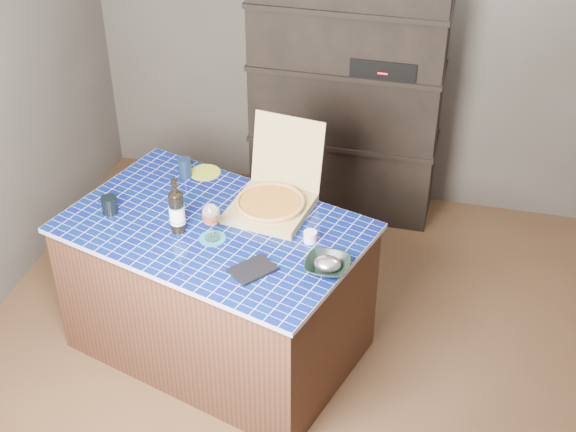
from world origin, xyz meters
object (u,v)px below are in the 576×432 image
(kitchen_island, at_px, (217,288))
(wine_glass, at_px, (211,216))
(pizza_box, at_px, (272,200))
(dvd_case, at_px, (253,270))
(bowl, at_px, (327,266))
(mead_bottle, at_px, (177,211))

(kitchen_island, relative_size, wine_glass, 8.59)
(kitchen_island, distance_m, wine_glass, 0.55)
(pizza_box, height_order, dvd_case, pizza_box)
(wine_glass, distance_m, dvd_case, 0.35)
(dvd_case, height_order, bowl, bowl)
(dvd_case, distance_m, bowl, 0.35)
(mead_bottle, xyz_separation_m, dvd_case, (0.45, -0.22, -0.11))
(wine_glass, relative_size, dvd_case, 0.98)
(dvd_case, xyz_separation_m, bowl, (0.33, 0.09, 0.02))
(pizza_box, bearing_deg, dvd_case, -76.92)
(pizza_box, height_order, mead_bottle, pizza_box)
(kitchen_island, xyz_separation_m, pizza_box, (0.25, 0.21, 0.46))
(kitchen_island, relative_size, dvd_case, 8.42)
(pizza_box, relative_size, mead_bottle, 1.74)
(pizza_box, xyz_separation_m, wine_glass, (-0.22, -0.32, 0.08))
(dvd_case, bearing_deg, bowl, 53.23)
(wine_glass, distance_m, bowl, 0.61)
(kitchen_island, distance_m, pizza_box, 0.57)
(wine_glass, relative_size, bowl, 0.92)
(kitchen_island, distance_m, dvd_case, 0.58)
(bowl, bearing_deg, kitchen_island, 161.45)
(kitchen_island, distance_m, mead_bottle, 0.55)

